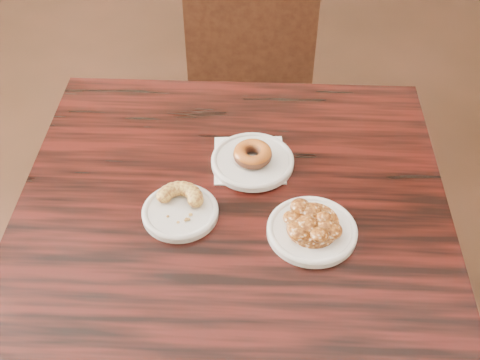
% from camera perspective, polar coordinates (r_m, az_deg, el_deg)
% --- Properties ---
extents(cafe_table, '(0.97, 0.97, 0.75)m').
position_cam_1_polar(cafe_table, '(1.48, -0.62, -12.64)').
color(cafe_table, black).
rests_on(cafe_table, floor).
extents(chair_far, '(0.47, 0.47, 0.90)m').
position_cam_1_polar(chair_far, '(2.11, 1.28, 10.86)').
color(chair_far, black).
rests_on(chair_far, floor).
extents(napkin, '(0.18, 0.18, 0.00)m').
position_cam_1_polar(napkin, '(1.28, 0.89, 1.92)').
color(napkin, white).
rests_on(napkin, cafe_table).
extents(plate_donut, '(0.17, 0.17, 0.01)m').
position_cam_1_polar(plate_donut, '(1.27, 1.19, 1.78)').
color(plate_donut, silver).
rests_on(plate_donut, napkin).
extents(plate_cruller, '(0.15, 0.15, 0.01)m').
position_cam_1_polar(plate_cruller, '(1.17, -5.68, -3.08)').
color(plate_cruller, silver).
rests_on(plate_cruller, cafe_table).
extents(plate_fritter, '(0.17, 0.17, 0.01)m').
position_cam_1_polar(plate_fritter, '(1.14, 6.83, -4.81)').
color(plate_fritter, white).
rests_on(plate_fritter, cafe_table).
extents(glazed_donut, '(0.08, 0.08, 0.03)m').
position_cam_1_polar(glazed_donut, '(1.25, 1.21, 2.47)').
color(glazed_donut, '#913815').
rests_on(glazed_donut, plate_donut).
extents(apple_fritter, '(0.14, 0.14, 0.03)m').
position_cam_1_polar(apple_fritter, '(1.13, 6.92, -4.08)').
color(apple_fritter, '#411A07').
rests_on(apple_fritter, plate_fritter).
extents(cruller_fragment, '(0.11, 0.11, 0.03)m').
position_cam_1_polar(cruller_fragment, '(1.16, -5.75, -2.39)').
color(cruller_fragment, brown).
rests_on(cruller_fragment, plate_cruller).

